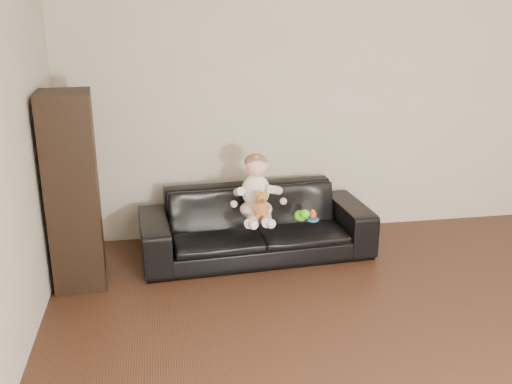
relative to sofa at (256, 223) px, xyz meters
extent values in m
plane|color=#BFB5A0|center=(0.88, 0.50, 1.02)|extent=(5.00, 0.00, 5.00)
imported|color=black|center=(0.00, 0.00, 0.00)|extent=(1.96, 0.87, 0.56)
cube|color=black|center=(-1.41, -0.25, 0.45)|extent=(0.40, 0.53, 1.45)
cube|color=silver|center=(-1.39, -0.25, 0.77)|extent=(0.20, 0.26, 0.28)
ellipsoid|color=#FDD6DB|center=(-0.01, -0.09, 0.16)|extent=(0.33, 0.30, 0.14)
ellipsoid|color=white|center=(-0.01, -0.08, 0.32)|extent=(0.28, 0.25, 0.28)
sphere|color=beige|center=(-0.01, -0.09, 0.53)|extent=(0.23, 0.23, 0.18)
ellipsoid|color=#8C603F|center=(-0.01, -0.08, 0.56)|extent=(0.23, 0.23, 0.13)
cylinder|color=#FDD6DB|center=(-0.07, -0.26, 0.14)|extent=(0.14, 0.24, 0.09)
cylinder|color=#FDD6DB|center=(0.04, -0.26, 0.14)|extent=(0.14, 0.24, 0.09)
sphere|color=white|center=(-0.08, -0.38, 0.14)|extent=(0.09, 0.09, 0.08)
sphere|color=white|center=(0.05, -0.38, 0.14)|extent=(0.09, 0.09, 0.08)
cylinder|color=white|center=(-0.16, -0.14, 0.33)|extent=(0.12, 0.20, 0.12)
cylinder|color=white|center=(0.13, -0.14, 0.33)|extent=(0.12, 0.20, 0.12)
ellipsoid|color=#AC6A31|center=(0.00, -0.26, 0.23)|extent=(0.15, 0.14, 0.13)
sphere|color=#AC6A31|center=(0.00, -0.28, 0.32)|extent=(0.12, 0.12, 0.09)
sphere|color=#AC6A31|center=(-0.04, -0.27, 0.36)|extent=(0.05, 0.05, 0.03)
sphere|color=#AC6A31|center=(0.03, -0.27, 0.36)|extent=(0.05, 0.05, 0.03)
sphere|color=#593819|center=(0.00, -0.32, 0.31)|extent=(0.05, 0.05, 0.03)
ellipsoid|color=#4EE11A|center=(0.32, -0.23, 0.13)|extent=(0.14, 0.15, 0.09)
sphere|color=red|center=(0.44, -0.20, 0.12)|extent=(0.08, 0.08, 0.07)
cylinder|color=blue|center=(0.43, -0.24, 0.10)|extent=(0.13, 0.13, 0.01)
camera|label=1|loc=(-0.76, -4.42, 1.75)|focal=40.00mm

